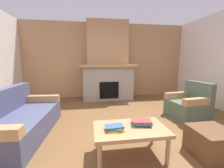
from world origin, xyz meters
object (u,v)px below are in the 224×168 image
at_px(armchair, 189,105).
at_px(coffee_table, 130,131).
at_px(fireplace, 108,66).
at_px(couch, 19,121).
at_px(ottoman, 211,143).

bearing_deg(armchair, coffee_table, -146.29).
bearing_deg(fireplace, armchair, -49.73).
height_order(couch, coffee_table, couch).
height_order(couch, armchair, same).
distance_m(couch, coffee_table, 1.99).
relative_size(coffee_table, ottoman, 1.92).
distance_m(couch, ottoman, 3.11).
distance_m(couch, armchair, 3.62).
height_order(armchair, coffee_table, armchair).
bearing_deg(ottoman, fireplace, 107.32).
height_order(couch, ottoman, couch).
height_order(fireplace, couch, fireplace).
bearing_deg(armchair, couch, -174.16).
bearing_deg(couch, armchair, 5.84).
bearing_deg(coffee_table, ottoman, -8.65).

